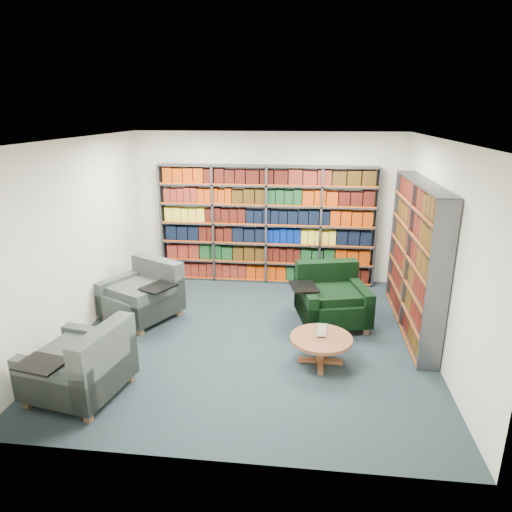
# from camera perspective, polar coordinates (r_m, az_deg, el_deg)

# --- Properties ---
(room_shell) EXTENTS (5.02, 5.02, 2.82)m
(room_shell) POSITION_cam_1_polar(r_m,az_deg,el_deg) (6.24, -0.63, 1.39)
(room_shell) COLOR black
(room_shell) RESTS_ON ground
(bookshelf_back) EXTENTS (4.00, 0.28, 2.20)m
(bookshelf_back) POSITION_cam_1_polar(r_m,az_deg,el_deg) (8.57, 1.34, 3.84)
(bookshelf_back) COLOR #47494F
(bookshelf_back) RESTS_ON ground
(bookshelf_right) EXTENTS (0.28, 2.50, 2.20)m
(bookshelf_right) POSITION_cam_1_polar(r_m,az_deg,el_deg) (7.04, 19.30, -0.29)
(bookshelf_right) COLOR #47494F
(bookshelf_right) RESTS_ON ground
(chair_teal_left) EXTENTS (1.33, 1.33, 0.89)m
(chair_teal_left) POSITION_cam_1_polar(r_m,az_deg,el_deg) (7.47, -13.60, -4.77)
(chair_teal_left) COLOR #031836
(chair_teal_left) RESTS_ON ground
(chair_green_right) EXTENTS (1.27, 1.19, 0.90)m
(chair_green_right) POSITION_cam_1_polar(r_m,az_deg,el_deg) (7.19, 9.28, -5.38)
(chair_green_right) COLOR black
(chair_green_right) RESTS_ON ground
(chair_teal_front) EXTENTS (1.14, 1.24, 0.88)m
(chair_teal_front) POSITION_cam_1_polar(r_m,az_deg,el_deg) (5.69, -20.60, -12.98)
(chair_teal_front) COLOR #031836
(chair_teal_front) RESTS_ON ground
(coffee_table) EXTENTS (0.80, 0.80, 0.56)m
(coffee_table) POSITION_cam_1_polar(r_m,az_deg,el_deg) (6.04, 8.12, -10.65)
(coffee_table) COLOR brown
(coffee_table) RESTS_ON ground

